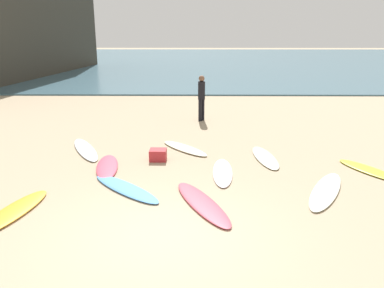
{
  "coord_description": "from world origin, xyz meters",
  "views": [
    {
      "loc": [
        0.63,
        -6.69,
        3.8
      ],
      "look_at": [
        0.5,
        4.91,
        0.3
      ],
      "focal_mm": 37.42,
      "sensor_mm": 36.0,
      "label": 1
    }
  ],
  "objects_px": {
    "surfboard_4": "(185,148)",
    "beach_cooler": "(158,155)",
    "surfboard_0": "(202,203)",
    "surfboard_2": "(85,149)",
    "surfboard_5": "(370,171)",
    "surfboard_8": "(107,167)",
    "beachgoer_near": "(202,96)",
    "surfboard_6": "(13,211)",
    "surfboard_3": "(265,157)",
    "surfboard_9": "(223,172)",
    "surfboard_1": "(326,191)",
    "surfboard_7": "(126,188)"
  },
  "relations": [
    {
      "from": "surfboard_1",
      "to": "surfboard_3",
      "type": "height_order",
      "value": "same"
    },
    {
      "from": "beach_cooler",
      "to": "surfboard_6",
      "type": "bearing_deg",
      "value": -128.45
    },
    {
      "from": "beach_cooler",
      "to": "beachgoer_near",
      "type": "bearing_deg",
      "value": 75.16
    },
    {
      "from": "surfboard_0",
      "to": "surfboard_4",
      "type": "bearing_deg",
      "value": 73.73
    },
    {
      "from": "surfboard_5",
      "to": "beachgoer_near",
      "type": "height_order",
      "value": "beachgoer_near"
    },
    {
      "from": "surfboard_3",
      "to": "surfboard_4",
      "type": "xyz_separation_m",
      "value": [
        -2.39,
        0.85,
        0.01
      ]
    },
    {
      "from": "surfboard_4",
      "to": "surfboard_9",
      "type": "relative_size",
      "value": 0.97
    },
    {
      "from": "surfboard_2",
      "to": "surfboard_7",
      "type": "distance_m",
      "value": 3.54
    },
    {
      "from": "surfboard_0",
      "to": "surfboard_2",
      "type": "height_order",
      "value": "surfboard_2"
    },
    {
      "from": "surfboard_5",
      "to": "beachgoer_near",
      "type": "relative_size",
      "value": 1.11
    },
    {
      "from": "surfboard_2",
      "to": "surfboard_7",
      "type": "bearing_deg",
      "value": 94.13
    },
    {
      "from": "surfboard_0",
      "to": "surfboard_8",
      "type": "relative_size",
      "value": 1.25
    },
    {
      "from": "surfboard_1",
      "to": "beachgoer_near",
      "type": "bearing_deg",
      "value": 138.86
    },
    {
      "from": "surfboard_1",
      "to": "surfboard_6",
      "type": "distance_m",
      "value": 6.96
    },
    {
      "from": "surfboard_4",
      "to": "beach_cooler",
      "type": "relative_size",
      "value": 4.3
    },
    {
      "from": "surfboard_1",
      "to": "surfboard_5",
      "type": "distance_m",
      "value": 2.1
    },
    {
      "from": "surfboard_4",
      "to": "surfboard_6",
      "type": "relative_size",
      "value": 0.92
    },
    {
      "from": "surfboard_8",
      "to": "beachgoer_near",
      "type": "xyz_separation_m",
      "value": [
        2.65,
        5.62,
        0.99
      ]
    },
    {
      "from": "surfboard_5",
      "to": "beach_cooler",
      "type": "relative_size",
      "value": 4.26
    },
    {
      "from": "surfboard_1",
      "to": "beach_cooler",
      "type": "relative_size",
      "value": 5.32
    },
    {
      "from": "surfboard_0",
      "to": "surfboard_5",
      "type": "bearing_deg",
      "value": 1.33
    },
    {
      "from": "surfboard_3",
      "to": "surfboard_9",
      "type": "distance_m",
      "value": 1.81
    },
    {
      "from": "surfboard_7",
      "to": "surfboard_4",
      "type": "bearing_deg",
      "value": -157.43
    },
    {
      "from": "surfboard_3",
      "to": "surfboard_8",
      "type": "xyz_separation_m",
      "value": [
        -4.47,
        -0.85,
        0.01
      ]
    },
    {
      "from": "surfboard_8",
      "to": "beachgoer_near",
      "type": "relative_size",
      "value": 1.09
    },
    {
      "from": "surfboard_8",
      "to": "beach_cooler",
      "type": "xyz_separation_m",
      "value": [
        1.34,
        0.67,
        0.12
      ]
    },
    {
      "from": "surfboard_2",
      "to": "surfboard_6",
      "type": "distance_m",
      "value": 4.33
    },
    {
      "from": "surfboard_8",
      "to": "beach_cooler",
      "type": "height_order",
      "value": "beach_cooler"
    },
    {
      "from": "surfboard_8",
      "to": "surfboard_4",
      "type": "bearing_deg",
      "value": -149.9
    },
    {
      "from": "surfboard_2",
      "to": "surfboard_4",
      "type": "bearing_deg",
      "value": 156.44
    },
    {
      "from": "surfboard_5",
      "to": "surfboard_7",
      "type": "distance_m",
      "value": 6.47
    },
    {
      "from": "surfboard_5",
      "to": "surfboard_3",
      "type": "bearing_deg",
      "value": -50.87
    },
    {
      "from": "beachgoer_near",
      "to": "beach_cooler",
      "type": "distance_m",
      "value": 5.2
    },
    {
      "from": "surfboard_0",
      "to": "beach_cooler",
      "type": "relative_size",
      "value": 5.25
    },
    {
      "from": "surfboard_1",
      "to": "surfboard_8",
      "type": "height_order",
      "value": "surfboard_8"
    },
    {
      "from": "surfboard_0",
      "to": "surfboard_2",
      "type": "bearing_deg",
      "value": 109.58
    },
    {
      "from": "surfboard_2",
      "to": "beach_cooler",
      "type": "height_order",
      "value": "beach_cooler"
    },
    {
      "from": "surfboard_5",
      "to": "surfboard_4",
      "type": "bearing_deg",
      "value": -49.7
    },
    {
      "from": "surfboard_8",
      "to": "surfboard_0",
      "type": "bearing_deg",
      "value": 129.05
    },
    {
      "from": "surfboard_9",
      "to": "surfboard_0",
      "type": "bearing_deg",
      "value": -103.76
    },
    {
      "from": "surfboard_2",
      "to": "beach_cooler",
      "type": "relative_size",
      "value": 5.41
    },
    {
      "from": "surfboard_9",
      "to": "beach_cooler",
      "type": "relative_size",
      "value": 4.42
    },
    {
      "from": "surfboard_6",
      "to": "beach_cooler",
      "type": "xyz_separation_m",
      "value": [
        2.71,
        3.42,
        0.12
      ]
    },
    {
      "from": "beachgoer_near",
      "to": "beach_cooler",
      "type": "bearing_deg",
      "value": 17.71
    },
    {
      "from": "surfboard_7",
      "to": "beachgoer_near",
      "type": "distance_m",
      "value": 7.42
    },
    {
      "from": "surfboard_1",
      "to": "surfboard_4",
      "type": "height_order",
      "value": "surfboard_4"
    },
    {
      "from": "surfboard_2",
      "to": "surfboard_5",
      "type": "relative_size",
      "value": 1.27
    },
    {
      "from": "surfboard_6",
      "to": "surfboard_3",
      "type": "bearing_deg",
      "value": 44.17
    },
    {
      "from": "surfboard_5",
      "to": "surfboard_6",
      "type": "distance_m",
      "value": 8.84
    },
    {
      "from": "surfboard_2",
      "to": "surfboard_8",
      "type": "relative_size",
      "value": 1.29
    }
  ]
}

